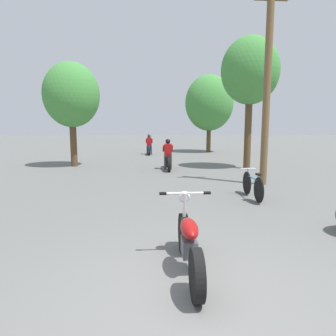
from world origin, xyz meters
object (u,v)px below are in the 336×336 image
at_px(motorcycle_foreground, 189,241).
at_px(motorcycle_rider_far, 149,147).
at_px(utility_pole, 267,83).
at_px(roadside_tree_right_far, 209,103).
at_px(bicycle_parked, 253,185).
at_px(roadside_tree_right_near, 250,72).
at_px(motorcycle_rider_lead, 168,158).
at_px(roadside_tree_left, 71,95).

bearing_deg(motorcycle_foreground, motorcycle_rider_far, 91.98).
xyz_separation_m(utility_pole, roadside_tree_right_far, (0.56, 12.68, 0.27)).
xyz_separation_m(motorcycle_foreground, bicycle_parked, (2.33, 4.10, -0.06)).
bearing_deg(utility_pole, motorcycle_foreground, -119.17).
distance_m(utility_pole, bicycle_parked, 3.77).
height_order(roadside_tree_right_near, motorcycle_rider_far, roadside_tree_right_near).
height_order(motorcycle_rider_lead, bicycle_parked, motorcycle_rider_lead).
height_order(roadside_tree_right_near, motorcycle_rider_lead, roadside_tree_right_near).
relative_size(roadside_tree_right_far, motorcycle_foreground, 2.86).
distance_m(roadside_tree_right_near, roadside_tree_left, 8.53).
height_order(roadside_tree_right_far, roadside_tree_left, roadside_tree_right_far).
xyz_separation_m(motorcycle_foreground, motorcycle_rider_lead, (0.29, 9.82, 0.11)).
distance_m(roadside_tree_right_near, motorcycle_foreground, 11.43).
xyz_separation_m(roadside_tree_left, bicycle_parked, (6.65, -7.04, -3.11)).
bearing_deg(roadside_tree_right_near, motorcycle_rider_far, 122.90).
bearing_deg(motorcycle_foreground, utility_pole, 60.83).
relative_size(motorcycle_rider_lead, motorcycle_rider_far, 1.09).
bearing_deg(motorcycle_rider_lead, motorcycle_rider_far, 96.96).
bearing_deg(roadside_tree_left, utility_pole, -33.48).
bearing_deg(roadside_tree_left, roadside_tree_right_near, -8.50).
distance_m(roadside_tree_left, bicycle_parked, 10.18).
relative_size(utility_pole, roadside_tree_right_near, 1.10).
relative_size(motorcycle_foreground, motorcycle_rider_far, 1.02).
xyz_separation_m(roadside_tree_right_near, motorcycle_foreground, (-4.05, -9.89, -4.03)).
height_order(roadside_tree_left, motorcycle_rider_far, roadside_tree_left).
distance_m(motorcycle_rider_lead, bicycle_parked, 6.07).
bearing_deg(bicycle_parked, motorcycle_rider_far, 102.69).
bearing_deg(roadside_tree_right_far, motorcycle_rider_lead, -112.24).
height_order(motorcycle_rider_far, bicycle_parked, motorcycle_rider_far).
relative_size(roadside_tree_left, motorcycle_foreground, 2.51).
bearing_deg(bicycle_parked, motorcycle_foreground, -119.61).
xyz_separation_m(roadside_tree_right_far, roadside_tree_left, (-8.26, -7.58, -0.22)).
relative_size(roadside_tree_right_near, motorcycle_rider_far, 3.05).
relative_size(roadside_tree_right_near, motorcycle_foreground, 2.99).
bearing_deg(roadside_tree_left, bicycle_parked, -46.63).
height_order(roadside_tree_left, bicycle_parked, roadside_tree_left).
height_order(roadside_tree_right_near, roadside_tree_left, roadside_tree_right_near).
height_order(roadside_tree_right_far, motorcycle_rider_lead, roadside_tree_right_far).
bearing_deg(motorcycle_rider_far, roadside_tree_right_near, -57.10).
bearing_deg(roadside_tree_right_far, roadside_tree_left, -137.45).
relative_size(roadside_tree_right_near, bicycle_parked, 3.63).
bearing_deg(roadside_tree_left, motorcycle_rider_lead, -16.02).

